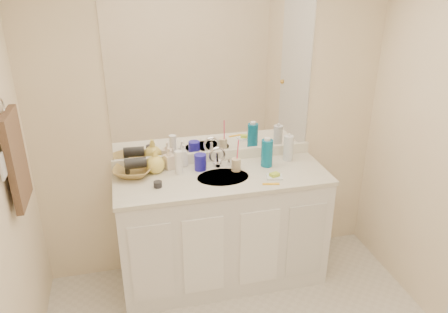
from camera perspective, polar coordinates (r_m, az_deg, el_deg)
name	(u,v)px	position (r m, az deg, el deg)	size (l,w,h in m)	color
wall_back	(214,120)	(3.22, -1.37, 4.73)	(2.60, 0.02, 2.40)	#F5E2C0
vanity_cabinet	(222,230)	(3.32, -0.21, -9.56)	(1.50, 0.55, 0.85)	white
countertop	(222,178)	(3.10, -0.22, -2.76)	(1.52, 0.57, 0.03)	beige
backsplash	(214,156)	(3.30, -1.27, 0.06)	(1.52, 0.03, 0.08)	white
sink_basin	(223,178)	(3.08, -0.13, -2.88)	(0.37, 0.37, 0.02)	silver
faucet	(217,160)	(3.21, -0.88, -0.40)	(0.02, 0.02, 0.11)	silver
mirror	(213,72)	(3.11, -1.41, 10.97)	(1.48, 0.01, 1.20)	white
blue_mug	(200,162)	(3.16, -3.11, -0.73)	(0.09, 0.09, 0.12)	#1C17A3
tan_cup	(236,165)	(3.15, 1.60, -1.07)	(0.07, 0.07, 0.09)	beige
toothbrush	(238,151)	(3.11, 1.80, 0.68)	(0.01, 0.01, 0.19)	#FD426F
mouthwash_bottle	(267,153)	(3.22, 5.62, 0.45)	(0.09, 0.09, 0.20)	#0B658B
clear_pump_bottle	(288,148)	(3.34, 8.40, 1.11)	(0.07, 0.07, 0.20)	silver
soap_dish	(274,177)	(3.08, 6.60, -2.66)	(0.11, 0.09, 0.01)	white
green_soap	(275,175)	(3.07, 6.62, -2.36)	(0.06, 0.05, 0.02)	#B2D534
orange_comb	(271,184)	(2.99, 6.15, -3.59)	(0.12, 0.02, 0.00)	#F2AB19
dark_jar	(158,184)	(2.96, -8.64, -3.61)	(0.06, 0.06, 0.04)	black
extra_white_bottle	(179,162)	(3.10, -5.93, -0.77)	(0.05, 0.05, 0.17)	white
soap_bottle_white	(183,155)	(3.22, -5.32, 0.16)	(0.06, 0.07, 0.17)	white
soap_bottle_cream	(169,158)	(3.19, -7.17, -0.25)	(0.07, 0.07, 0.16)	beige
soap_bottle_yellow	(155,161)	(3.15, -9.00, -0.58)	(0.14, 0.14, 0.18)	#F0D75D
wicker_basket	(133,171)	(3.15, -11.77, -1.84)	(0.27, 0.27, 0.07)	olive
hair_dryer	(135,163)	(3.13, -11.49, -0.87)	(0.08, 0.08, 0.15)	black
towel_ring	(1,108)	(2.62, -27.08, 5.62)	(0.11, 0.11, 0.01)	silver
hand_towel	(16,159)	(2.71, -25.50, -0.33)	(0.04, 0.32, 0.55)	#39291E
switch_plate	(2,166)	(2.52, -26.96, -1.16)	(0.01, 0.09, 0.13)	silver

